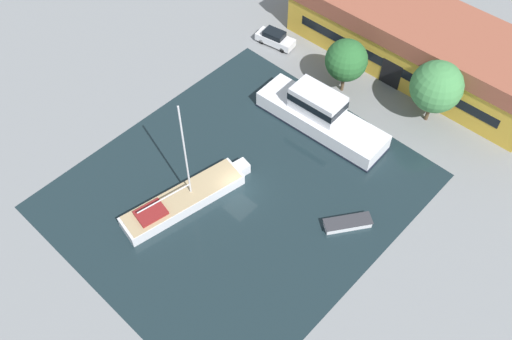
{
  "coord_description": "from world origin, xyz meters",
  "views": [
    {
      "loc": [
        22.5,
        -21.64,
        42.3
      ],
      "look_at": [
        0.0,
        2.28,
        1.0
      ],
      "focal_mm": 40.0,
      "sensor_mm": 36.0,
      "label": 1
    }
  ],
  "objects": [
    {
      "name": "warehouse_building",
      "position": [
        1.7,
        25.89,
        3.18
      ],
      "size": [
        29.59,
        10.19,
        6.28
      ],
      "rotation": [
        0.0,
        0.0,
        0.02
      ],
      "color": "gold",
      "rests_on": "ground"
    },
    {
      "name": "ground_plane",
      "position": [
        0.0,
        0.0,
        0.0
      ],
      "size": [
        440.0,
        440.0,
        0.0
      ],
      "primitive_type": "plane",
      "color": "gray"
    },
    {
      "name": "quay_tree_near_building",
      "position": [
        -1.4,
        17.14,
        4.07
      ],
      "size": [
        4.37,
        4.37,
        6.26
      ],
      "color": "brown",
      "rests_on": "ground"
    },
    {
      "name": "motor_cruiser",
      "position": [
        0.15,
        11.4,
        1.52
      ],
      "size": [
        14.03,
        4.68,
        4.21
      ],
      "rotation": [
        0.0,
        0.0,
        1.62
      ],
      "color": "white",
      "rests_on": "water_canal"
    },
    {
      "name": "parked_car",
      "position": [
        -11.63,
        17.84,
        0.86
      ],
      "size": [
        4.73,
        2.47,
        1.73
      ],
      "rotation": [
        0.0,
        0.0,
        4.88
      ],
      "color": "silver",
      "rests_on": "ground"
    },
    {
      "name": "small_dinghy",
      "position": [
        9.58,
        3.82,
        0.34
      ],
      "size": [
        3.57,
        4.24,
        0.67
      ],
      "rotation": [
        0.0,
        0.0,
        2.52
      ],
      "color": "silver",
      "rests_on": "water_canal"
    },
    {
      "name": "sailboat_moored",
      "position": [
        -2.58,
        -4.35,
        0.68
      ],
      "size": [
        4.84,
        12.98,
        11.96
      ],
      "rotation": [
        0.0,
        0.0,
        -0.19
      ],
      "color": "silver",
      "rests_on": "water_canal"
    },
    {
      "name": "water_canal",
      "position": [
        0.0,
        0.0,
        0.0
      ],
      "size": [
        27.01,
        30.42,
        0.01
      ],
      "primitive_type": "cube",
      "color": "#19282D",
      "rests_on": "ground"
    },
    {
      "name": "quay_tree_by_water",
      "position": [
        7.54,
        19.6,
        4.5
      ],
      "size": [
        5.12,
        5.12,
        7.06
      ],
      "color": "brown",
      "rests_on": "ground"
    }
  ]
}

